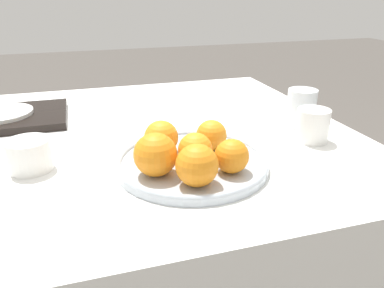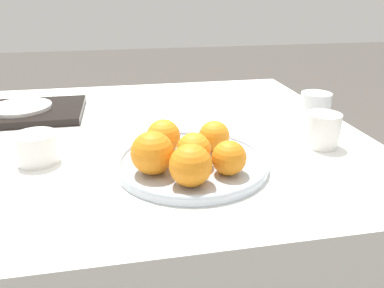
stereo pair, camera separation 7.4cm
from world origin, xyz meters
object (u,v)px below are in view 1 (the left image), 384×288
orange_0 (155,155)px  orange_2 (161,138)px  orange_4 (195,150)px  side_plate (0,113)px  water_glass (301,108)px  orange_5 (197,165)px  orange_3 (232,156)px  cup_1 (30,155)px  orange_1 (211,135)px  fruit_platter (192,162)px  serving_tray (1,119)px  cup_0 (313,125)px

orange_0 → orange_2: size_ratio=1.14×
orange_4 → side_plate: orange_4 is taller
orange_2 → water_glass: 0.40m
orange_5 → water_glass: size_ratio=0.78×
orange_3 → side_plate: orange_3 is taller
orange_4 → cup_1: 0.33m
orange_0 → orange_1: 0.16m
orange_0 → water_glass: (0.42, 0.19, -0.01)m
fruit_platter → water_glass: bearing=23.6°
orange_3 → orange_4: size_ratio=0.97×
serving_tray → orange_2: bearing=-44.4°
water_glass → side_plate: water_glass is taller
side_plate → orange_4: bearing=-46.2°
orange_2 → orange_3: orange_2 is taller
side_plate → cup_0: cup_0 is taller
orange_4 → orange_5: size_ratio=0.88×
orange_0 → orange_2: (0.03, 0.09, -0.00)m
orange_4 → orange_2: bearing=123.4°
orange_5 → cup_1: size_ratio=0.89×
orange_2 → cup_1: size_ratio=0.83×
orange_2 → orange_3: (0.11, -0.12, -0.00)m
orange_3 → orange_5: orange_5 is taller
orange_0 → orange_5: bearing=-44.1°
water_glass → serving_tray: 0.80m
water_glass → orange_0: bearing=-155.9°
orange_4 → cup_0: 0.32m
orange_0 → orange_2: orange_0 is taller
fruit_platter → orange_1: bearing=35.8°
orange_1 → side_plate: bearing=142.1°
orange_5 → serving_tray: 0.64m
orange_1 → water_glass: 0.30m
orange_1 → cup_0: orange_1 is taller
orange_3 → cup_0: orange_3 is taller
orange_4 → orange_5: orange_5 is taller
fruit_platter → orange_0: size_ratio=3.80×
serving_tray → cup_1: cup_1 is taller
orange_3 → water_glass: water_glass is taller
orange_0 → water_glass: water_glass is taller
orange_2 → cup_1: orange_2 is taller
orange_3 → cup_0: bearing=25.4°
orange_1 → cup_0: (0.26, 0.01, -0.01)m
orange_2 → orange_4: 0.09m
fruit_platter → orange_4: orange_4 is taller
orange_0 → orange_5: (0.06, -0.06, -0.00)m
side_plate → cup_1: bearing=-72.3°
water_glass → orange_1: bearing=-159.1°
orange_3 → orange_5: 0.08m
orange_5 → side_plate: (-0.39, 0.50, -0.03)m
orange_4 → cup_1: (-0.31, 0.11, -0.02)m
orange_0 → orange_1: orange_0 is taller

